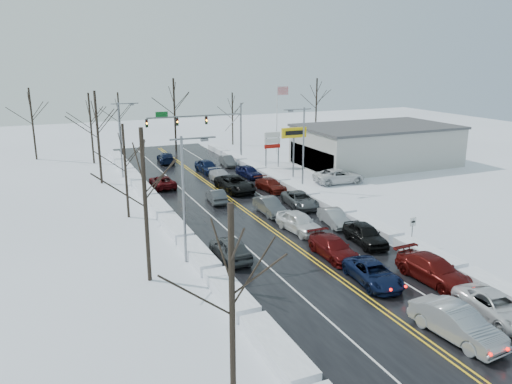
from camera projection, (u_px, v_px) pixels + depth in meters
name	position (u px, v px, depth m)	size (l,w,h in m)	color
ground	(270.00, 229.00, 42.30)	(160.00, 160.00, 0.00)	white
road_surface	(261.00, 222.00, 44.07)	(14.00, 84.00, 0.01)	black
snow_bank_left	(177.00, 233.00, 41.16)	(1.52, 72.00, 0.78)	white
snow_bank_right	(334.00, 211.00, 46.99)	(1.52, 72.00, 0.78)	white
traffic_signal_mast	(206.00, 123.00, 66.97)	(13.28, 0.39, 8.00)	slate
tires_plus_sign	(294.00, 136.00, 59.18)	(3.20, 0.34, 6.00)	slate
used_vehicles_sign	(272.00, 142.00, 64.94)	(2.20, 0.22, 4.65)	slate
speed_limit_sign	(413.00, 226.00, 37.93)	(0.55, 0.09, 2.35)	slate
flagpole	(278.00, 114.00, 73.13)	(1.87, 1.20, 10.00)	silver
dealership_building	(376.00, 145.00, 66.74)	(20.40, 12.40, 5.30)	#A2A19D
streetlight_ne	(302.00, 142.00, 52.94)	(3.20, 0.25, 9.00)	slate
streetlight_sw	(186.00, 189.00, 34.18)	(3.20, 0.25, 9.00)	slate
streetlight_nw	(122.00, 134.00, 58.98)	(3.20, 0.25, 9.00)	slate
tree_left_a	(232.00, 272.00, 18.72)	(3.60, 3.60, 9.00)	#2D231C
tree_left_b	(144.00, 176.00, 30.74)	(4.00, 4.00, 10.00)	#2D231C
tree_left_c	(124.00, 153.00, 43.80)	(3.40, 3.40, 8.50)	#2D231C
tree_left_d	(97.00, 119.00, 55.56)	(4.20, 4.20, 10.50)	#2D231C
tree_left_e	(90.00, 115.00, 66.52)	(3.80, 3.80, 9.50)	#2D231C
tree_far_a	(31.00, 110.00, 68.98)	(4.00, 4.00, 10.00)	#2D231C
tree_far_b	(119.00, 111.00, 74.65)	(3.60, 3.60, 9.00)	#2D231C
tree_far_c	(174.00, 100.00, 75.58)	(4.40, 4.40, 11.00)	#2D231C
tree_far_d	(232.00, 108.00, 81.20)	(3.40, 3.40, 8.50)	#2D231C
tree_far_e	(317.00, 97.00, 87.42)	(4.20, 4.20, 10.50)	#2D231C
queued_car_1	(455.00, 338.00, 25.89)	(1.80, 5.16, 1.70)	#999CA0
queued_car_2	(373.00, 283.00, 32.15)	(2.27, 4.93, 1.37)	#0B1432
queued_car_3	(333.00, 257.00, 36.35)	(2.03, 5.00, 1.45)	#4C0A0A
queued_car_4	(299.00, 232.00, 41.55)	(1.99, 4.95, 1.69)	white
queued_car_5	(270.00, 214.00, 46.26)	(1.60, 4.58, 1.51)	#46484B
queued_car_6	(235.00, 191.00, 54.07)	(2.79, 6.04, 1.68)	black
queued_car_7	(221.00, 182.00, 58.14)	(1.87, 4.60, 1.33)	#ABADB3
queued_car_8	(207.00, 173.00, 62.63)	(1.93, 4.80, 1.64)	#0B1433
queued_car_10	(495.00, 318.00, 27.84)	(2.36, 5.11, 1.42)	silver
queued_car_11	(432.00, 281.00, 32.42)	(2.27, 5.59, 1.62)	#500C0A
queued_car_12	(365.00, 244.00, 38.88)	(1.91, 4.75, 1.62)	black
queued_car_13	(334.00, 225.00, 43.21)	(1.47, 4.21, 1.39)	gray
queued_car_14	(300.00, 207.00, 48.48)	(2.38, 5.15, 1.43)	#434548
queued_car_15	(271.00, 191.00, 54.22)	(1.85, 4.56, 1.32)	#480E09
queued_car_16	(249.00, 178.00, 60.17)	(1.73, 4.31, 1.47)	black
queued_car_17	(228.00, 166.00, 66.56)	(1.42, 4.07, 1.34)	#45484B
oncoming_car_0	(216.00, 202.00, 49.92)	(1.43, 4.09, 1.35)	#404346
oncoming_car_1	(163.00, 187.00, 55.67)	(2.22, 4.81, 1.34)	#4A090C
oncoming_car_2	(166.00, 163.00, 68.52)	(2.00, 4.93, 1.43)	black
oncoming_car_3	(230.00, 259.00, 36.00)	(1.95, 4.84, 1.65)	#3C3E41
parked_car_0	(339.00, 183.00, 57.56)	(2.75, 5.97, 1.66)	silver
parked_car_1	(343.00, 174.00, 62.15)	(2.41, 5.93, 1.72)	#383A3C
parked_car_2	(306.00, 165.00, 66.86)	(1.91, 4.75, 1.62)	black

